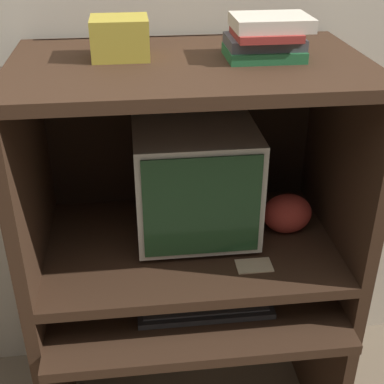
{
  "coord_description": "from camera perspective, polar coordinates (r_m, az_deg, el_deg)",
  "views": [
    {
      "loc": [
        -0.17,
        -1.19,
        1.86
      ],
      "look_at": [
        0.01,
        0.32,
        1.01
      ],
      "focal_mm": 50.0,
      "sensor_mm": 36.0,
      "label": 1
    }
  ],
  "objects": [
    {
      "name": "paper_card",
      "position": [
        1.73,
        6.64,
        -7.8
      ],
      "size": [
        0.11,
        0.07,
        0.0
      ],
      "color": "#CCB28C",
      "rests_on": "desk_monitor_shelf"
    },
    {
      "name": "mouse",
      "position": [
        1.86,
        9.9,
        -10.83
      ],
      "size": [
        0.06,
        0.04,
        0.03
      ],
      "color": "#B7B7B7",
      "rests_on": "desk_base"
    },
    {
      "name": "book_stack",
      "position": [
        1.6,
        7.95,
        16.04
      ],
      "size": [
        0.24,
        0.18,
        0.12
      ],
      "color": "#236638",
      "rests_on": "hutch_upper"
    },
    {
      "name": "desk_monitor_shelf",
      "position": [
        1.86,
        -0.21,
        -6.04
      ],
      "size": [
        1.05,
        0.64,
        0.16
      ],
      "color": "#382316",
      "rests_on": "desk_base"
    },
    {
      "name": "crt_monitor",
      "position": [
        1.81,
        0.19,
        1.65
      ],
      "size": [
        0.4,
        0.43,
        0.39
      ],
      "color": "beige",
      "rests_on": "desk_monitor_shelf"
    },
    {
      "name": "storage_box",
      "position": [
        1.61,
        -7.69,
        15.99
      ],
      "size": [
        0.16,
        0.14,
        0.11
      ],
      "color": "gold",
      "rests_on": "hutch_upper"
    },
    {
      "name": "keyboard",
      "position": [
        1.81,
        1.34,
        -11.87
      ],
      "size": [
        0.44,
        0.17,
        0.03
      ],
      "color": "#2D2D30",
      "rests_on": "desk_base"
    },
    {
      "name": "hutch_upper",
      "position": [
        1.68,
        -0.38,
        7.41
      ],
      "size": [
        1.05,
        0.64,
        0.62
      ],
      "color": "#382316",
      "rests_on": "desk_monitor_shelf"
    },
    {
      "name": "snack_bag",
      "position": [
        1.88,
        10.12,
        -2.27
      ],
      "size": [
        0.17,
        0.13,
        0.14
      ],
      "color": "#BC382D",
      "rests_on": "desk_monitor_shelf"
    },
    {
      "name": "wall_back",
      "position": [
        1.98,
        -1.53,
        12.8
      ],
      "size": [
        6.0,
        0.06,
        2.6
      ],
      "color": "beige",
      "rests_on": "ground_plane"
    },
    {
      "name": "desk_base",
      "position": [
        2.05,
        -0.01,
        -15.1
      ],
      "size": [
        1.05,
        0.71,
        0.66
      ],
      "color": "#382316",
      "rests_on": "ground_plane"
    }
  ]
}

